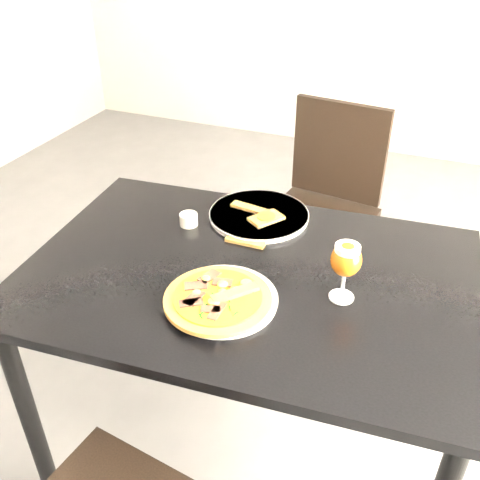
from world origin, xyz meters
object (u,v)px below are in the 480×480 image
at_px(beer_glass, 346,260).
at_px(chair_far, 324,205).
at_px(dining_table, 249,298).
at_px(pizza, 218,298).

bearing_deg(beer_glass, chair_far, 105.69).
bearing_deg(dining_table, pizza, -101.29).
bearing_deg(chair_far, beer_glass, -66.82).
distance_m(dining_table, chair_far, 0.89).
xyz_separation_m(chair_far, pizza, (-0.02, -1.03, 0.28)).
xyz_separation_m(chair_far, beer_glass, (0.25, -0.89, 0.37)).
relative_size(chair_far, pizza, 3.42).
distance_m(dining_table, pizza, 0.20).
distance_m(chair_far, beer_glass, 1.00).
bearing_deg(dining_table, beer_glass, -8.25).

